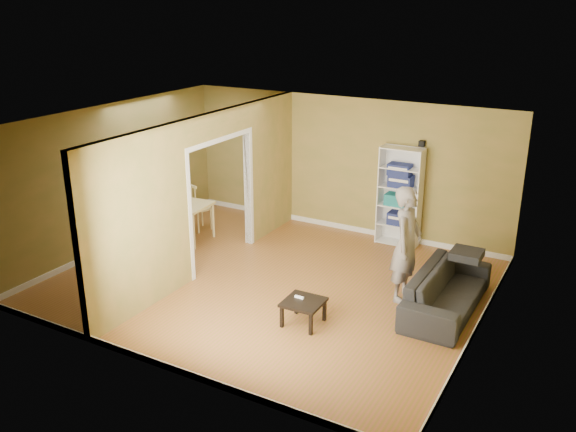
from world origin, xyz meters
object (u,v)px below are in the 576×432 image
at_px(bookshelf, 401,196).
at_px(dining_table, 179,207).
at_px(person, 407,235).
at_px(chair_near, 159,225).
at_px(coffee_table, 303,304).
at_px(sofa, 448,284).
at_px(chair_left, 152,210).
at_px(chair_far, 200,206).

bearing_deg(bookshelf, dining_table, -153.70).
height_order(person, chair_near, person).
bearing_deg(bookshelf, coffee_table, -92.11).
xyz_separation_m(sofa, bookshelf, (-1.49, 2.13, 0.51)).
height_order(dining_table, chair_left, chair_left).
bearing_deg(bookshelf, chair_near, -146.33).
xyz_separation_m(sofa, chair_left, (-5.85, 0.33, 0.05)).
xyz_separation_m(chair_near, chair_far, (0.02, 1.19, 0.01)).
bearing_deg(dining_table, coffee_table, -25.87).
bearing_deg(coffee_table, dining_table, 154.13).
xyz_separation_m(sofa, coffee_table, (-1.62, -1.39, -0.10)).
xyz_separation_m(bookshelf, dining_table, (-3.67, -1.81, -0.28)).
relative_size(person, chair_left, 2.32).
bearing_deg(sofa, chair_left, 87.05).
distance_m(sofa, coffee_table, 2.14).
relative_size(coffee_table, chair_far, 0.56).
bearing_deg(sofa, person, 86.64).
bearing_deg(chair_near, chair_left, 127.54).
height_order(chair_near, chair_far, chair_far).
relative_size(bookshelf, coffee_table, 3.43).
height_order(sofa, dining_table, sofa).
xyz_separation_m(person, bookshelf, (-0.83, 2.09, -0.12)).
bearing_deg(person, coffee_table, 146.32).
xyz_separation_m(coffee_table, chair_far, (-3.50, 2.29, 0.18)).
relative_size(coffee_table, dining_table, 0.47).
bearing_deg(person, dining_table, 86.52).
relative_size(dining_table, chair_left, 1.28).
bearing_deg(chair_far, person, -172.33).
bearing_deg(coffee_table, person, 56.25).
bearing_deg(chair_far, bookshelf, -142.69).
distance_m(sofa, dining_table, 5.17).
bearing_deg(chair_left, coffee_table, 70.63).
bearing_deg(chair_left, sofa, 89.57).
bearing_deg(chair_left, dining_table, 92.19).
xyz_separation_m(bookshelf, coffee_table, (-0.13, -3.53, -0.61)).
distance_m(dining_table, chair_far, 0.59).
xyz_separation_m(sofa, chair_far, (-5.13, 0.89, 0.08)).
height_order(coffee_table, chair_near, chair_near).
bearing_deg(chair_near, dining_table, 80.50).
xyz_separation_m(coffee_table, chair_near, (-3.52, 1.10, 0.17)).
relative_size(chair_near, chair_far, 0.98).
height_order(sofa, bookshelf, bookshelf).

